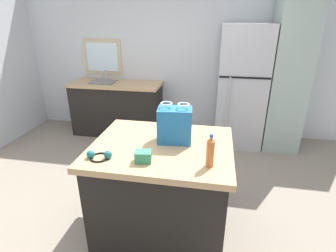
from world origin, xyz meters
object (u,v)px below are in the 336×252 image
at_px(kitchen_island, 162,188).
at_px(shopping_bag, 175,125).
at_px(tall_cabinet, 288,75).
at_px(ear_defenders, 99,156).
at_px(small_box, 143,156).
at_px(refrigerator, 241,88).
at_px(bottle, 210,152).

height_order(kitchen_island, shopping_bag, shopping_bag).
xyz_separation_m(tall_cabinet, shopping_bag, (-1.35, -2.01, -0.07)).
bearing_deg(ear_defenders, small_box, 1.92).
distance_m(refrigerator, ear_defenders, 2.71).
bearing_deg(tall_cabinet, ear_defenders, -127.94).
height_order(tall_cabinet, bottle, tall_cabinet).
distance_m(kitchen_island, refrigerator, 2.30).
relative_size(shopping_bag, small_box, 2.88).
xyz_separation_m(refrigerator, small_box, (-0.89, -2.40, 0.03)).
distance_m(shopping_bag, small_box, 0.44).
xyz_separation_m(tall_cabinet, small_box, (-1.53, -2.40, -0.18)).
distance_m(kitchen_island, tall_cabinet, 2.64).
xyz_separation_m(bottle, ear_defenders, (-0.84, -0.04, -0.09)).
relative_size(refrigerator, ear_defenders, 9.27).
xyz_separation_m(tall_cabinet, bottle, (-1.04, -2.37, -0.11)).
xyz_separation_m(refrigerator, tall_cabinet, (0.64, 0.00, 0.22)).
bearing_deg(kitchen_island, shopping_bag, 41.35).
bearing_deg(shopping_bag, tall_cabinet, 56.07).
xyz_separation_m(small_box, bottle, (0.49, 0.02, 0.07)).
bearing_deg(refrigerator, kitchen_island, -111.19).
bearing_deg(small_box, ear_defenders, -178.08).
height_order(tall_cabinet, small_box, tall_cabinet).
xyz_separation_m(tall_cabinet, ear_defenders, (-1.88, -2.41, -0.20)).
distance_m(kitchen_island, ear_defenders, 0.71).
distance_m(small_box, ear_defenders, 0.35).
bearing_deg(kitchen_island, bottle, -33.74).
bearing_deg(small_box, tall_cabinet, 57.45).
xyz_separation_m(refrigerator, bottle, (-0.40, -2.37, 0.11)).
bearing_deg(refrigerator, tall_cabinet, 0.02).
height_order(shopping_bag, ear_defenders, shopping_bag).
xyz_separation_m(shopping_bag, bottle, (0.32, -0.36, -0.04)).
distance_m(kitchen_island, small_box, 0.59).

